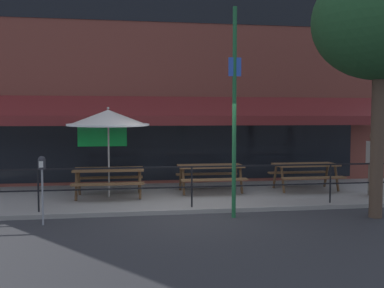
{
  "coord_description": "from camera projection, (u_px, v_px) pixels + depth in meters",
  "views": [
    {
      "loc": [
        -1.47,
        -9.5,
        2.22
      ],
      "look_at": [
        0.2,
        1.6,
        1.5
      ],
      "focal_mm": 40.0,
      "sensor_mm": 36.0,
      "label": 1
    }
  ],
  "objects": [
    {
      "name": "parking_meter_near",
      "position": [
        42.0,
        169.0,
        8.68
      ],
      "size": [
        0.15,
        0.16,
        1.42
      ],
      "color": "gray",
      "rests_on": "ground"
    },
    {
      "name": "picnic_table_centre",
      "position": [
        210.0,
        171.0,
        11.95
      ],
      "size": [
        1.8,
        1.42,
        0.76
      ],
      "color": "brown",
      "rests_on": "patio_deck"
    },
    {
      "name": "restaurant_building",
      "position": [
        174.0,
        56.0,
        13.65
      ],
      "size": [
        15.0,
        1.6,
        8.35
      ],
      "color": "brown",
      "rests_on": "ground"
    },
    {
      "name": "street_sign_pole",
      "position": [
        234.0,
        111.0,
        9.27
      ],
      "size": [
        0.28,
        0.09,
        4.57
      ],
      "color": "#1E6033",
      "rests_on": "ground"
    },
    {
      "name": "patio_railing",
      "position": [
        192.0,
        177.0,
        9.98
      ],
      "size": [
        13.84,
        0.04,
        0.97
      ],
      "color": "black",
      "rests_on": "patio_deck"
    },
    {
      "name": "patio_umbrella_left",
      "position": [
        108.0,
        118.0,
        11.17
      ],
      "size": [
        2.14,
        2.14,
        2.38
      ],
      "color": "#B7B2A8",
      "rests_on": "patio_deck"
    },
    {
      "name": "ground_plane",
      "position": [
        194.0,
        214.0,
        9.74
      ],
      "size": [
        120.0,
        120.0,
        0.0
      ],
      "primitive_type": "plane",
      "color": "#2D2D30"
    },
    {
      "name": "picnic_table_left",
      "position": [
        109.0,
        174.0,
        11.21
      ],
      "size": [
        1.8,
        1.42,
        0.76
      ],
      "color": "brown",
      "rests_on": "patio_deck"
    },
    {
      "name": "pedestrian_walking",
      "position": [
        373.0,
        160.0,
        11.41
      ],
      "size": [
        0.3,
        0.61,
        1.71
      ],
      "color": "#665B4C",
      "rests_on": "patio_deck"
    },
    {
      "name": "patio_deck",
      "position": [
        183.0,
        196.0,
        11.71
      ],
      "size": [
        15.0,
        4.0,
        0.1
      ],
      "primitive_type": "cube",
      "color": "gray",
      "rests_on": "ground"
    },
    {
      "name": "picnic_table_right",
      "position": [
        305.0,
        169.0,
        12.31
      ],
      "size": [
        1.8,
        1.42,
        0.76
      ],
      "color": "brown",
      "rests_on": "patio_deck"
    }
  ]
}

